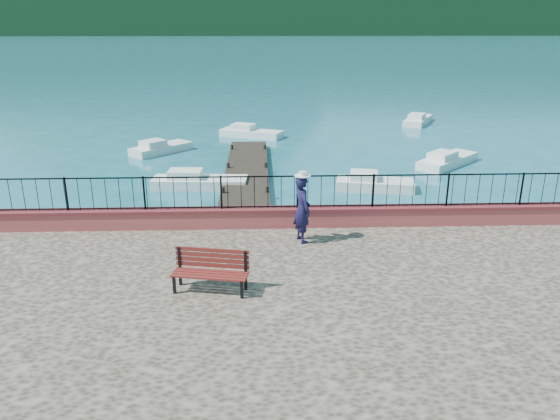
{
  "coord_description": "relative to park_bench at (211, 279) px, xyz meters",
  "views": [
    {
      "loc": [
        -1.38,
        -11.33,
        6.93
      ],
      "look_at": [
        -0.87,
        2.0,
        2.3
      ],
      "focal_mm": 35.0,
      "sensor_mm": 36.0,
      "label": 1
    }
  ],
  "objects": [
    {
      "name": "parapet",
      "position": [
        2.51,
        4.0,
        0.0
      ],
      "size": [
        28.0,
        0.46,
        0.58
      ],
      "primitive_type": "cube",
      "color": "#AE473F",
      "rests_on": "promenade"
    },
    {
      "name": "boat_0",
      "position": [
        -1.52,
        12.13,
        -1.09
      ],
      "size": [
        4.2,
        1.54,
        0.8
      ],
      "primitive_type": "cube",
      "rotation": [
        0.0,
        0.0,
        -0.06
      ],
      "color": "white",
      "rests_on": "ground"
    },
    {
      "name": "boat_5",
      "position": [
        12.49,
        27.48,
        -1.09
      ],
      "size": [
        3.0,
        4.08,
        0.8
      ],
      "primitive_type": "cube",
      "rotation": [
        0.0,
        0.0,
        1.08
      ],
      "color": "silver",
      "rests_on": "ground"
    },
    {
      "name": "railing",
      "position": [
        2.51,
        4.0,
        0.77
      ],
      "size": [
        27.0,
        0.05,
        0.95
      ],
      "primitive_type": "cube",
      "color": "black",
      "rests_on": "parapet"
    },
    {
      "name": "boat_1",
      "position": [
        6.12,
        11.52,
        -1.09
      ],
      "size": [
        3.49,
        1.91,
        0.8
      ],
      "primitive_type": "cube",
      "rotation": [
        0.0,
        0.0,
        -0.19
      ],
      "color": "silver",
      "rests_on": "ground"
    },
    {
      "name": "hat",
      "position": [
        2.26,
        2.84,
        1.63
      ],
      "size": [
        0.44,
        0.44,
        0.12
      ],
      "primitive_type": "cylinder",
      "color": "white",
      "rests_on": "person"
    },
    {
      "name": "person",
      "position": [
        2.26,
        2.84,
        0.64
      ],
      "size": [
        0.65,
        0.79,
        1.85
      ],
      "primitive_type": "imported",
      "rotation": [
        0.0,
        0.0,
        1.92
      ],
      "color": "black",
      "rests_on": "promenade"
    },
    {
      "name": "boat_3",
      "position": [
        -4.34,
        18.95,
        -1.09
      ],
      "size": [
        3.34,
        3.42,
        0.8
      ],
      "primitive_type": "cube",
      "rotation": [
        0.0,
        0.0,
        0.81
      ],
      "color": "silver",
      "rests_on": "ground"
    },
    {
      "name": "companion_hill",
      "position": [
        222.51,
        560.3,
        -1.49
      ],
      "size": [
        448.0,
        384.0,
        180.0
      ],
      "primitive_type": "ellipsoid",
      "color": "#142D23",
      "rests_on": "ground"
    },
    {
      "name": "boat_2",
      "position": [
        10.69,
        15.61,
        -1.09
      ],
      "size": [
        3.89,
        3.81,
        0.8
      ],
      "primitive_type": "cube",
      "rotation": [
        0.0,
        0.0,
        0.77
      ],
      "color": "white",
      "rests_on": "ground"
    },
    {
      "name": "far_forest",
      "position": [
        2.51,
        300.3,
        7.51
      ],
      "size": [
        900.0,
        60.0,
        18.0
      ],
      "primitive_type": "cube",
      "color": "black",
      "rests_on": "ground"
    },
    {
      "name": "ground",
      "position": [
        2.51,
        0.3,
        -1.49
      ],
      "size": [
        2000.0,
        2000.0,
        0.0
      ],
      "primitive_type": "plane",
      "color": "#19596B",
      "rests_on": "ground"
    },
    {
      "name": "dock",
      "position": [
        0.51,
        12.3,
        -1.34
      ],
      "size": [
        2.0,
        16.0,
        0.3
      ],
      "primitive_type": "cube",
      "color": "#2D231C",
      "rests_on": "ground"
    },
    {
      "name": "park_bench",
      "position": [
        0.0,
        0.0,
        0.0
      ],
      "size": [
        1.76,
        0.86,
        0.94
      ],
      "rotation": [
        0.0,
        0.0,
        -0.19
      ],
      "color": "black",
      "rests_on": "promenade"
    },
    {
      "name": "boat_4",
      "position": [
        0.63,
        23.17,
        -1.09
      ],
      "size": [
        4.12,
        2.81,
        0.8
      ],
      "primitive_type": "cube",
      "rotation": [
        0.0,
        0.0,
        -0.42
      ],
      "color": "white",
      "rests_on": "ground"
    }
  ]
}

